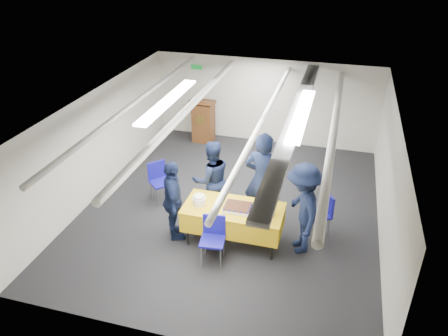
{
  "coord_description": "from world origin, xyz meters",
  "views": [
    {
      "loc": [
        1.93,
        -7.51,
        5.22
      ],
      "look_at": [
        -0.11,
        -0.2,
        1.05
      ],
      "focal_mm": 35.0,
      "sensor_mm": 36.0,
      "label": 1
    }
  ],
  "objects_px": {
    "serving_table": "(233,217)",
    "sailor_d": "(303,209)",
    "sheet_cake": "(238,207)",
    "podium": "(203,120)",
    "sailor_a": "(262,180)",
    "chair_right": "(322,210)",
    "sailor_b": "(211,180)",
    "chair_near": "(213,234)",
    "sailor_c": "(173,201)",
    "chair_left": "(159,177)"
  },
  "relations": [
    {
      "from": "chair_near",
      "to": "chair_left",
      "type": "bearing_deg",
      "value": 136.97
    },
    {
      "from": "chair_left",
      "to": "sailor_d",
      "type": "relative_size",
      "value": 0.5
    },
    {
      "from": "sailor_a",
      "to": "sailor_b",
      "type": "relative_size",
      "value": 1.2
    },
    {
      "from": "serving_table",
      "to": "sailor_d",
      "type": "distance_m",
      "value": 1.27
    },
    {
      "from": "podium",
      "to": "chair_right",
      "type": "xyz_separation_m",
      "value": [
        3.48,
        -3.44,
        -0.08
      ]
    },
    {
      "from": "serving_table",
      "to": "sailor_b",
      "type": "bearing_deg",
      "value": 130.34
    },
    {
      "from": "sheet_cake",
      "to": "chair_right",
      "type": "xyz_separation_m",
      "value": [
        1.47,
        0.75,
        -0.28
      ]
    },
    {
      "from": "sailor_b",
      "to": "sailor_c",
      "type": "relative_size",
      "value": 1.02
    },
    {
      "from": "podium",
      "to": "sailor_d",
      "type": "height_order",
      "value": "sailor_d"
    },
    {
      "from": "serving_table",
      "to": "sheet_cake",
      "type": "relative_size",
      "value": 3.69
    },
    {
      "from": "sheet_cake",
      "to": "chair_near",
      "type": "distance_m",
      "value": 0.66
    },
    {
      "from": "chair_near",
      "to": "chair_right",
      "type": "height_order",
      "value": "same"
    },
    {
      "from": "chair_near",
      "to": "chair_left",
      "type": "distance_m",
      "value": 2.33
    },
    {
      "from": "podium",
      "to": "sailor_c",
      "type": "relative_size",
      "value": 0.77
    },
    {
      "from": "sheet_cake",
      "to": "sailor_a",
      "type": "relative_size",
      "value": 0.25
    },
    {
      "from": "chair_near",
      "to": "sailor_a",
      "type": "xyz_separation_m",
      "value": [
        0.6,
        1.29,
        0.46
      ]
    },
    {
      "from": "sailor_b",
      "to": "sailor_a",
      "type": "bearing_deg",
      "value": 144.09
    },
    {
      "from": "podium",
      "to": "chair_near",
      "type": "relative_size",
      "value": 1.44
    },
    {
      "from": "chair_right",
      "to": "chair_left",
      "type": "xyz_separation_m",
      "value": [
        -3.48,
        0.32,
        0.0
      ]
    },
    {
      "from": "chair_near",
      "to": "sailor_a",
      "type": "relative_size",
      "value": 0.44
    },
    {
      "from": "sheet_cake",
      "to": "podium",
      "type": "relative_size",
      "value": 0.39
    },
    {
      "from": "sailor_a",
      "to": "podium",
      "type": "bearing_deg",
      "value": -50.2
    },
    {
      "from": "sheet_cake",
      "to": "sailor_d",
      "type": "relative_size",
      "value": 0.28
    },
    {
      "from": "chair_near",
      "to": "sailor_b",
      "type": "height_order",
      "value": "sailor_b"
    },
    {
      "from": "chair_right",
      "to": "sailor_d",
      "type": "height_order",
      "value": "sailor_d"
    },
    {
      "from": "sheet_cake",
      "to": "sailor_c",
      "type": "height_order",
      "value": "sailor_c"
    },
    {
      "from": "chair_right",
      "to": "serving_table",
      "type": "bearing_deg",
      "value": -155.33
    },
    {
      "from": "serving_table",
      "to": "chair_near",
      "type": "xyz_separation_m",
      "value": [
        -0.22,
        -0.55,
        -0.03
      ]
    },
    {
      "from": "podium",
      "to": "sailor_a",
      "type": "height_order",
      "value": "sailor_a"
    },
    {
      "from": "sheet_cake",
      "to": "podium",
      "type": "xyz_separation_m",
      "value": [
        -2.01,
        4.19,
        -0.2
      ]
    },
    {
      "from": "sailor_c",
      "to": "sailor_d",
      "type": "xyz_separation_m",
      "value": [
        2.34,
        0.28,
        0.07
      ]
    },
    {
      "from": "serving_table",
      "to": "chair_right",
      "type": "relative_size",
      "value": 2.1
    },
    {
      "from": "sailor_a",
      "to": "chair_near",
      "type": "bearing_deg",
      "value": 70.93
    },
    {
      "from": "chair_right",
      "to": "sailor_b",
      "type": "height_order",
      "value": "sailor_b"
    },
    {
      "from": "podium",
      "to": "chair_right",
      "type": "relative_size",
      "value": 1.44
    },
    {
      "from": "sheet_cake",
      "to": "sailor_d",
      "type": "bearing_deg",
      "value": 8.65
    },
    {
      "from": "sheet_cake",
      "to": "podium",
      "type": "bearing_deg",
      "value": 115.63
    },
    {
      "from": "chair_left",
      "to": "sailor_d",
      "type": "xyz_separation_m",
      "value": [
        3.14,
        -0.9,
        0.35
      ]
    },
    {
      "from": "podium",
      "to": "sailor_b",
      "type": "relative_size",
      "value": 0.76
    },
    {
      "from": "chair_right",
      "to": "sailor_a",
      "type": "bearing_deg",
      "value": 179.02
    },
    {
      "from": "podium",
      "to": "sailor_d",
      "type": "bearing_deg",
      "value": -51.89
    },
    {
      "from": "chair_near",
      "to": "sailor_d",
      "type": "height_order",
      "value": "sailor_d"
    },
    {
      "from": "sailor_a",
      "to": "chair_left",
      "type": "bearing_deg",
      "value": -1.59
    },
    {
      "from": "chair_left",
      "to": "chair_right",
      "type": "bearing_deg",
      "value": -5.25
    },
    {
      "from": "sheet_cake",
      "to": "sailor_b",
      "type": "xyz_separation_m",
      "value": [
        -0.74,
        0.8,
        0.02
      ]
    },
    {
      "from": "sheet_cake",
      "to": "chair_right",
      "type": "distance_m",
      "value": 1.68
    },
    {
      "from": "chair_right",
      "to": "sailor_b",
      "type": "xyz_separation_m",
      "value": [
        -2.21,
        0.05,
        0.3
      ]
    },
    {
      "from": "podium",
      "to": "sailor_d",
      "type": "xyz_separation_m",
      "value": [
        3.15,
        -4.01,
        0.26
      ]
    },
    {
      "from": "sailor_b",
      "to": "chair_left",
      "type": "bearing_deg",
      "value": -45.91
    },
    {
      "from": "serving_table",
      "to": "sheet_cake",
      "type": "distance_m",
      "value": 0.27
    }
  ]
}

